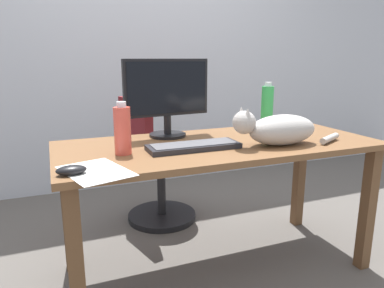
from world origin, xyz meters
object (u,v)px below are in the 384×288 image
at_px(monitor, 167,95).
at_px(water_bottle, 122,130).
at_px(office_chair, 155,171).
at_px(cat, 278,129).
at_px(keyboard, 194,146).
at_px(spray_bottle, 267,108).
at_px(computer_mouse, 71,170).

distance_m(monitor, water_bottle, 0.43).
distance_m(office_chair, cat, 1.03).
bearing_deg(office_chair, keyboard, -91.66).
distance_m(keyboard, spray_bottle, 0.63).
height_order(monitor, water_bottle, monitor).
distance_m(monitor, spray_bottle, 0.60).
bearing_deg(spray_bottle, cat, -114.17).
height_order(office_chair, cat, cat).
relative_size(office_chair, spray_bottle, 3.10).
distance_m(office_chair, water_bottle, 0.94).
bearing_deg(office_chair, monitor, -96.09).
bearing_deg(monitor, cat, -41.81).
distance_m(cat, computer_mouse, 0.98).
distance_m(monitor, keyboard, 0.38).
height_order(keyboard, spray_bottle, spray_bottle).
distance_m(office_chair, monitor, 0.73).
bearing_deg(spray_bottle, office_chair, 135.68).
bearing_deg(water_bottle, office_chair, 64.87).
height_order(office_chair, water_bottle, water_bottle).
xyz_separation_m(office_chair, computer_mouse, (-0.58, -0.97, 0.36)).
xyz_separation_m(keyboard, spray_bottle, (0.56, 0.25, 0.12)).
relative_size(office_chair, water_bottle, 3.75).
height_order(monitor, spray_bottle, monitor).
distance_m(monitor, computer_mouse, 0.76).
distance_m(keyboard, computer_mouse, 0.59).
height_order(computer_mouse, spray_bottle, spray_bottle).
relative_size(keyboard, cat, 0.72).
bearing_deg(spray_bottle, monitor, 173.80).
relative_size(monitor, computer_mouse, 4.36).
bearing_deg(water_bottle, monitor, 43.09).
xyz_separation_m(keyboard, water_bottle, (-0.33, 0.03, 0.10)).
bearing_deg(computer_mouse, cat, 6.42).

